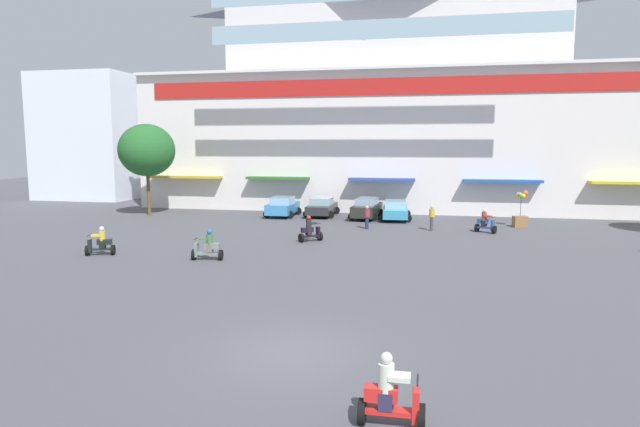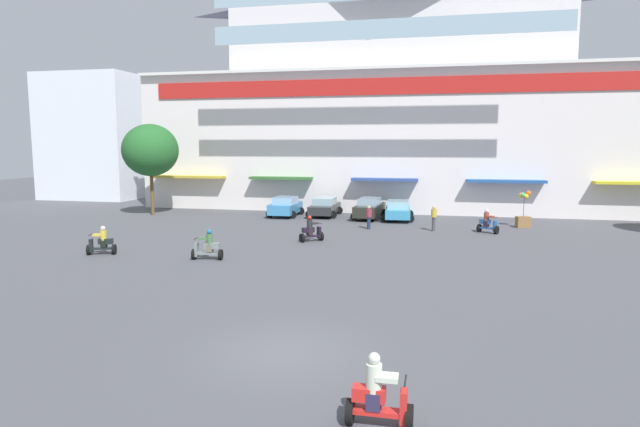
% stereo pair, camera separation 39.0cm
% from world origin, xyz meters
% --- Properties ---
extents(ground_plane, '(128.00, 128.00, 0.00)m').
position_xyz_m(ground_plane, '(0.00, 13.00, 0.00)').
color(ground_plane, '#4D4E54').
extents(colonial_building, '(43.22, 19.21, 20.75)m').
position_xyz_m(colonial_building, '(-0.00, 36.98, 9.09)').
color(colonial_building, white).
rests_on(colonial_building, ground).
extents(flank_building_left, '(9.58, 10.03, 12.69)m').
position_xyz_m(flank_building_left, '(-31.07, 38.34, 6.34)').
color(flank_building_left, white).
rests_on(flank_building_left, ground).
extents(plaza_tree_0, '(4.25, 4.67, 7.19)m').
position_xyz_m(plaza_tree_0, '(-18.28, 25.36, 5.14)').
color(plaza_tree_0, brown).
rests_on(plaza_tree_0, ground).
extents(parked_car_0, '(2.43, 3.83, 1.54)m').
position_xyz_m(parked_car_0, '(-7.71, 26.87, 0.78)').
color(parked_car_0, '#3E8CC8').
rests_on(parked_car_0, ground).
extents(parked_car_1, '(2.44, 4.34, 1.46)m').
position_xyz_m(parked_car_1, '(-4.75, 27.72, 0.73)').
color(parked_car_1, '#292B2C').
rests_on(parked_car_1, ground).
extents(parked_car_2, '(2.48, 4.51, 1.58)m').
position_xyz_m(parked_car_2, '(-1.12, 26.99, 0.79)').
color(parked_car_2, '#2A2B24').
rests_on(parked_car_2, ground).
extents(parked_car_3, '(2.56, 4.42, 1.45)m').
position_xyz_m(parked_car_3, '(1.04, 26.75, 0.73)').
color(parked_car_3, '#3994C1').
rests_on(parked_car_3, ground).
extents(scooter_rider_2, '(1.53, 0.71, 1.52)m').
position_xyz_m(scooter_rider_2, '(-6.95, 10.61, 0.63)').
color(scooter_rider_2, black).
rests_on(scooter_rider_2, ground).
extents(scooter_rider_3, '(1.39, 1.10, 1.55)m').
position_xyz_m(scooter_rider_3, '(7.07, 21.87, 0.64)').
color(scooter_rider_3, black).
rests_on(scooter_rider_3, ground).
extents(scooter_rider_4, '(1.48, 0.95, 1.48)m').
position_xyz_m(scooter_rider_4, '(-12.75, 10.58, 0.62)').
color(scooter_rider_4, black).
rests_on(scooter_rider_4, ground).
extents(scooter_rider_5, '(1.38, 1.30, 1.53)m').
position_xyz_m(scooter_rider_5, '(-3.17, 16.52, 0.63)').
color(scooter_rider_5, black).
rests_on(scooter_rider_5, ground).
extents(scooter_rider_6, '(1.33, 0.53, 1.54)m').
position_xyz_m(scooter_rider_6, '(2.94, -3.33, 0.63)').
color(scooter_rider_6, black).
rests_on(scooter_rider_6, ground).
extents(pedestrian_0, '(0.42, 0.42, 1.57)m').
position_xyz_m(pedestrian_0, '(-0.50, 21.85, 0.88)').
color(pedestrian_0, '#202E4B').
rests_on(pedestrian_0, ground).
extents(pedestrian_1, '(0.38, 0.38, 1.66)m').
position_xyz_m(pedestrian_1, '(3.71, 21.99, 0.95)').
color(pedestrian_1, '#454447').
rests_on(pedestrian_1, ground).
extents(balloon_vendor_cart, '(1.02, 0.81, 2.51)m').
position_xyz_m(balloon_vendor_cart, '(9.62, 24.83, 1.00)').
color(balloon_vendor_cart, olive).
rests_on(balloon_vendor_cart, ground).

